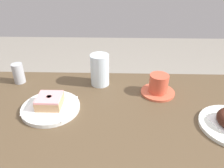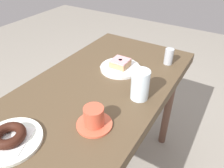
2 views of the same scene
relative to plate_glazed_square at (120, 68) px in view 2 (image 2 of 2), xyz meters
The scene contains 10 objects.
table 0.20m from the plate_glazed_square, ahead, with size 1.12×0.60×0.73m.
plate_glazed_square is the anchor object (origin of this frame).
napkin_glazed_square 0.01m from the plate_glazed_square, ahead, with size 0.15×0.15×0.00m, color white.
donut_glazed_square 0.03m from the plate_glazed_square, behind, with size 0.08×0.08×0.04m.
plate_chocolate_ring 0.61m from the plate_glazed_square, ahead, with size 0.21×0.21×0.01m, color white.
napkin_chocolate_ring 0.61m from the plate_glazed_square, ahead, with size 0.12×0.12×0.00m, color white.
donut_chocolate_ring 0.61m from the plate_glazed_square, ahead, with size 0.11×0.11×0.03m, color #35170F.
water_glass 0.25m from the plate_glazed_square, 48.98° to the left, with size 0.08×0.08×0.13m, color silver.
coffee_cup 0.41m from the plate_glazed_square, 16.56° to the left, with size 0.13×0.13×0.08m.
sugar_jar 0.27m from the plate_glazed_square, 134.22° to the left, with size 0.05×0.05×0.09m, color #ADB2B9.
Camera 2 is at (0.67, 0.49, 1.31)m, focal length 34.72 mm.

